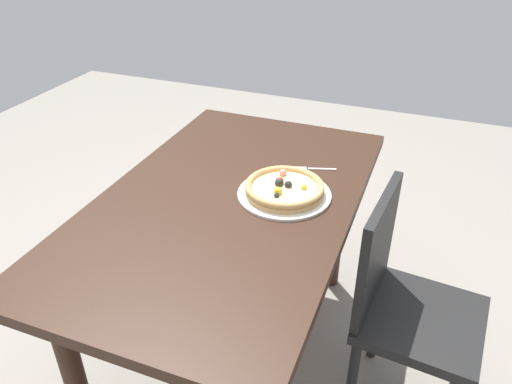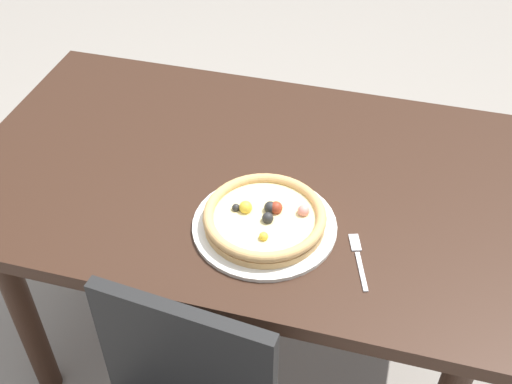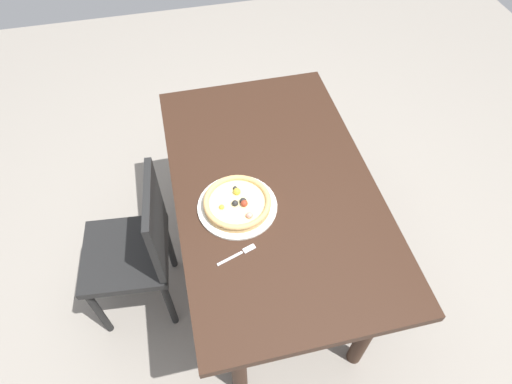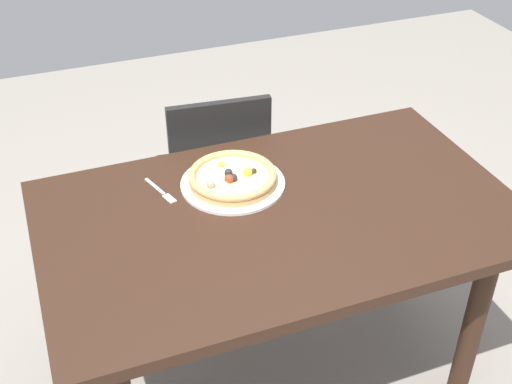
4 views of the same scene
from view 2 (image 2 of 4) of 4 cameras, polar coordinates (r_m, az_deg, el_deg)
The scene contains 5 objects.
ground_plane at distance 2.20m, azimuth -0.53°, elevation -13.75°, with size 6.00×6.00×0.00m, color gray.
dining_table at distance 1.69m, azimuth -0.67°, elevation -0.94°, with size 1.44×0.87×0.77m.
plate at distance 1.47m, azimuth 0.77°, elevation -3.02°, with size 0.33×0.33×0.01m, color silver.
pizza at distance 1.45m, azimuth 0.79°, elevation -2.29°, with size 0.28×0.28×0.05m.
fork at distance 1.42m, azimuth 9.11°, elevation -5.72°, with size 0.07×0.16×0.00m.
Camera 2 is at (0.34, -1.19, 1.82)m, focal length 44.80 mm.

